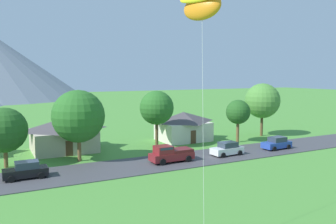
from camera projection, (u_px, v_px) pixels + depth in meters
road_strip at (130, 167)px, 38.84m from camera, size 160.00×7.37×0.08m
house_left_center at (63, 134)px, 46.93m from camera, size 8.73×7.82×4.45m
house_right_center at (183, 126)px, 54.43m from camera, size 7.97×6.54×4.50m
tree_near_left at (238, 112)px, 52.68m from camera, size 3.70×3.70×6.52m
tree_left_of_center at (157, 108)px, 48.35m from camera, size 4.77×4.77×8.10m
tree_center at (4, 130)px, 38.19m from camera, size 4.98×4.98×6.72m
tree_right_of_center at (78, 116)px, 40.90m from camera, size 6.23×6.23×8.54m
tree_near_right at (262, 101)px, 58.07m from camera, size 5.84×5.84×8.87m
parked_car_white_mid_west at (227, 149)px, 44.24m from camera, size 4.27×2.21×1.68m
parked_car_black_mid_east at (26, 170)px, 34.33m from camera, size 4.20×2.08×1.68m
parked_car_blue_east_end at (277, 143)px, 47.91m from camera, size 4.25×2.18×1.68m
pickup_truck_maroon_west_side at (171, 154)px, 40.75m from camera, size 5.21×2.33×1.99m
kite_flyer_with_kite at (202, 12)px, 20.86m from camera, size 2.45×3.87×15.26m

